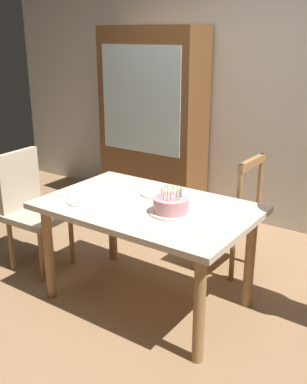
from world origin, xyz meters
TOP-DOWN VIEW (x-y plane):
  - ground at (0.00, 0.00)m, footprint 6.40×6.40m
  - back_wall at (0.00, 1.85)m, footprint 6.40×0.10m
  - dining_table at (0.00, 0.00)m, footprint 1.42×0.91m
  - birthday_cake at (0.21, -0.04)m, footprint 0.28×0.28m
  - plate_near_celebrant at (-0.39, -0.20)m, footprint 0.22×0.22m
  - plate_far_side at (-0.07, 0.20)m, footprint 0.22×0.22m
  - fork_near_celebrant at (-0.55, -0.20)m, footprint 0.18×0.06m
  - fork_far_side at (-0.23, 0.22)m, footprint 0.18×0.05m
  - chair_spindle_back at (0.24, 0.77)m, footprint 0.45×0.45m
  - chair_upholstered at (-1.10, -0.08)m, footprint 0.46×0.46m
  - china_cabinet at (-1.04, 1.56)m, footprint 1.10×0.45m

SIDE VIEW (x-z plane):
  - ground at x=0.00m, z-range 0.00..0.00m
  - chair_spindle_back at x=0.24m, z-range -0.02..0.93m
  - chair_upholstered at x=-1.10m, z-range 0.06..1.01m
  - dining_table at x=0.00m, z-range 0.27..1.01m
  - fork_near_celebrant at x=-0.55m, z-range 0.74..0.75m
  - fork_far_side at x=-0.23m, z-range 0.74..0.75m
  - plate_near_celebrant at x=-0.39m, z-range 0.74..0.75m
  - plate_far_side at x=-0.07m, z-range 0.74..0.75m
  - birthday_cake at x=0.21m, z-range 0.71..0.88m
  - china_cabinet at x=-1.04m, z-range 0.00..1.90m
  - back_wall at x=0.00m, z-range 0.00..2.60m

